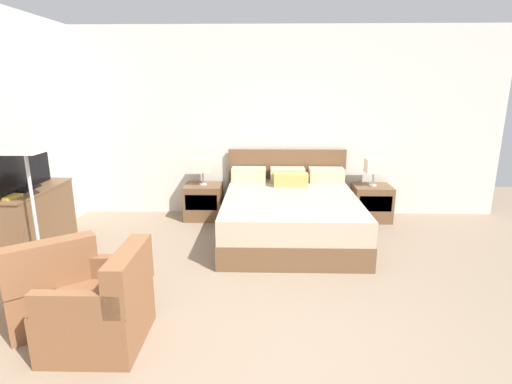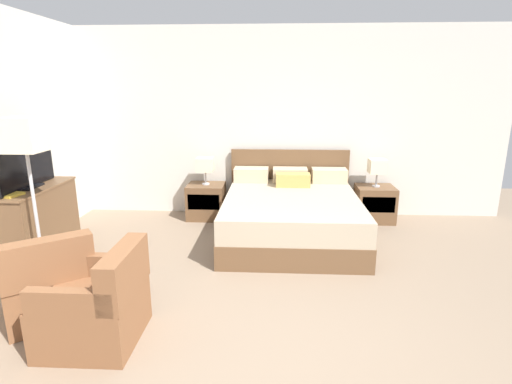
{
  "view_description": "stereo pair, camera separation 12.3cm",
  "coord_description": "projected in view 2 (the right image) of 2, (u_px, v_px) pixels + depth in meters",
  "views": [
    {
      "loc": [
        -0.02,
        -2.42,
        1.9
      ],
      "look_at": [
        -0.13,
        1.95,
        0.75
      ],
      "focal_mm": 28.0,
      "sensor_mm": 36.0,
      "label": 1
    },
    {
      "loc": [
        0.1,
        -2.42,
        1.9
      ],
      "look_at": [
        -0.13,
        1.95,
        0.75
      ],
      "focal_mm": 28.0,
      "sensor_mm": 36.0,
      "label": 2
    }
  ],
  "objects": [
    {
      "name": "bed",
      "position": [
        291.0,
        214.0,
        5.17
      ],
      "size": [
        1.75,
        2.06,
        1.0
      ],
      "color": "brown",
      "rests_on": "ground"
    },
    {
      "name": "table_lamp_right",
      "position": [
        377.0,
        167.0,
        5.67
      ],
      "size": [
        0.24,
        0.24,
        0.4
      ],
      "color": "#B7B7BC",
      "rests_on": "nightstand_right"
    },
    {
      "name": "book_red_cover",
      "position": [
        9.0,
        195.0,
        4.03
      ],
      "size": [
        0.26,
        0.24,
        0.03
      ],
      "primitive_type": "cube",
      "rotation": [
        0.0,
        0.0,
        -0.22
      ],
      "color": "gold",
      "rests_on": "dresser"
    },
    {
      "name": "nightstand_left",
      "position": [
        206.0,
        201.0,
        5.94
      ],
      "size": [
        0.54,
        0.47,
        0.51
      ],
      "color": "brown",
      "rests_on": "ground"
    },
    {
      "name": "wall_back",
      "position": [
        271.0,
        123.0,
        5.92
      ],
      "size": [
        6.91,
        0.06,
        2.76
      ],
      "primitive_type": "cube",
      "color": "beige",
      "rests_on": "ground"
    },
    {
      "name": "nightstand_right",
      "position": [
        375.0,
        204.0,
        5.81
      ],
      "size": [
        0.54,
        0.47,
        0.51
      ],
      "color": "brown",
      "rests_on": "ground"
    },
    {
      "name": "armchair_by_window",
      "position": [
        48.0,
        284.0,
        3.39
      ],
      "size": [
        0.96,
        0.96,
        0.76
      ],
      "color": "brown",
      "rests_on": "ground"
    },
    {
      "name": "tv",
      "position": [
        25.0,
        161.0,
        4.28
      ],
      "size": [
        0.18,
        0.96,
        0.61
      ],
      "color": "black",
      "rests_on": "dresser"
    },
    {
      "name": "ground_plane",
      "position": [
        260.0,
        365.0,
        2.82
      ],
      "size": [
        10.63,
        10.63,
        0.0
      ],
      "primitive_type": "plane",
      "color": "#84705B"
    },
    {
      "name": "dresser",
      "position": [
        36.0,
        222.0,
        4.49
      ],
      "size": [
        0.46,
        1.11,
        0.84
      ],
      "color": "brown",
      "rests_on": "ground"
    },
    {
      "name": "floor_lamp",
      "position": [
        26.0,
        147.0,
        3.66
      ],
      "size": [
        0.31,
        0.31,
        1.64
      ],
      "color": "#B7B7BC",
      "rests_on": "ground"
    },
    {
      "name": "armchair_companion",
      "position": [
        98.0,
        306.0,
        3.04
      ],
      "size": [
        0.69,
        0.68,
        0.76
      ],
      "color": "brown",
      "rests_on": "ground"
    },
    {
      "name": "table_lamp_left",
      "position": [
        205.0,
        165.0,
        5.8
      ],
      "size": [
        0.24,
        0.24,
        0.4
      ],
      "color": "#B7B7BC",
      "rests_on": "nightstand_left"
    }
  ]
}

